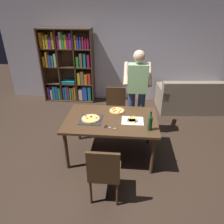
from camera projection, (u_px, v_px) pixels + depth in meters
name	position (u px, v px, depth m)	size (l,w,h in m)	color
ground_plane	(111.00, 154.00, 3.82)	(12.00, 12.00, 0.00)	#38281E
back_wall	(120.00, 50.00, 5.46)	(6.40, 0.10, 2.80)	#BCB7C6
dining_table	(111.00, 122.00, 3.51)	(1.55, 1.01, 0.75)	#4C331E
chair_near_camera	(104.00, 171.00, 2.71)	(0.42, 0.42, 0.90)	#472D19
chair_far_side	(115.00, 106.00, 4.46)	(0.42, 0.42, 0.90)	#472D19
couch	(192.00, 99.00, 5.28)	(1.77, 0.99, 0.85)	gray
bookshelf	(69.00, 68.00, 5.58)	(1.40, 0.35, 1.95)	#513823
person_serving_pizza	(137.00, 89.00, 4.00)	(0.55, 0.54, 1.75)	#38476B
pepperoni_pizza_on_tray	(91.00, 119.00, 3.43)	(0.37, 0.37, 0.04)	#2D2D33
pizza_slices_on_towel	(132.00, 120.00, 3.40)	(0.36, 0.28, 0.03)	white
wine_bottle	(150.00, 123.00, 3.11)	(0.07, 0.07, 0.32)	#194723
kitchen_scissors	(108.00, 127.00, 3.22)	(0.20, 0.11, 0.01)	silver
second_pizza_plain	(117.00, 111.00, 3.71)	(0.27, 0.27, 0.03)	tan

